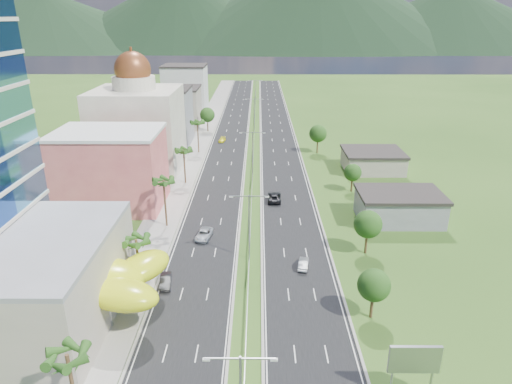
{
  "coord_description": "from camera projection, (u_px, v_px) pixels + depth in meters",
  "views": [
    {
      "loc": [
        1.44,
        -54.16,
        36.56
      ],
      "look_at": [
        1.0,
        21.5,
        7.0
      ],
      "focal_mm": 32.0,
      "sensor_mm": 36.0,
      "label": 1
    }
  ],
  "objects": [
    {
      "name": "streetlight_median_b",
      "position": [
        249.0,
        220.0,
        70.62
      ],
      "size": [
        6.04,
        0.25,
        11.0
      ],
      "color": "gray",
      "rests_on": "ground"
    },
    {
      "name": "road_right",
      "position": [
        277.0,
        135.0,
        147.54
      ],
      "size": [
        11.0,
        260.0,
        0.04
      ],
      "primitive_type": "cube",
      "color": "black",
      "rests_on": "ground"
    },
    {
      "name": "shed_near",
      "position": [
        399.0,
        208.0,
        85.99
      ],
      "size": [
        15.0,
        10.0,
        5.0
      ],
      "primitive_type": "cube",
      "color": "gray",
      "rests_on": "ground"
    },
    {
      "name": "car_dark_far_right",
      "position": [
        274.0,
        197.0,
        95.41
      ],
      "size": [
        2.88,
        5.95,
        1.63
      ],
      "primitive_type": "imported",
      "rotation": [
        0.0,
        0.0,
        3.11
      ],
      "color": "black",
      "rests_on": "road_right"
    },
    {
      "name": "shed_far",
      "position": [
        373.0,
        161.0,
        114.03
      ],
      "size": [
        14.0,
        12.0,
        4.4
      ],
      "primitive_type": "cube",
      "color": "#9E9482",
      "rests_on": "ground"
    },
    {
      "name": "palm_tree_e",
      "position": [
        197.0,
        124.0,
        126.02
      ],
      "size": [
        3.6,
        3.6,
        9.4
      ],
      "color": "#47301C",
      "rests_on": "ground"
    },
    {
      "name": "midrise_beige",
      "position": [
        176.0,
        108.0,
        156.55
      ],
      "size": [
        16.0,
        15.0,
        13.0
      ],
      "primitive_type": "cube",
      "color": "#9E9482",
      "rests_on": "ground"
    },
    {
      "name": "billboard",
      "position": [
        414.0,
        361.0,
        45.29
      ],
      "size": [
        5.2,
        0.35,
        6.2
      ],
      "color": "gray",
      "rests_on": "ground"
    },
    {
      "name": "sidewalk_left",
      "position": [
        202.0,
        135.0,
        147.66
      ],
      "size": [
        7.0,
        260.0,
        0.12
      ],
      "primitive_type": "cube",
      "color": "gray",
      "rests_on": "ground"
    },
    {
      "name": "palm_tree_a",
      "position": [
        67.0,
        359.0,
        40.43
      ],
      "size": [
        3.6,
        3.6,
        9.1
      ],
      "color": "#47301C",
      "rests_on": "ground"
    },
    {
      "name": "palm_tree_d",
      "position": [
        184.0,
        152.0,
        103.01
      ],
      "size": [
        3.6,
        3.6,
        8.6
      ],
      "color": "#47301C",
      "rests_on": "ground"
    },
    {
      "name": "car_dark_left",
      "position": [
        166.0,
        281.0,
        65.58
      ],
      "size": [
        2.1,
        4.52,
        1.44
      ],
      "primitive_type": "imported",
      "rotation": [
        0.0,
        0.0,
        0.14
      ],
      "color": "black",
      "rests_on": "road_left"
    },
    {
      "name": "leafy_tree_rb",
      "position": [
        368.0,
        224.0,
        72.95
      ],
      "size": [
        4.55,
        4.55,
        7.47
      ],
      "color": "#47301C",
      "rests_on": "ground"
    },
    {
      "name": "midrise_grey",
      "position": [
        163.0,
        117.0,
        135.51
      ],
      "size": [
        16.0,
        15.0,
        16.0
      ],
      "primitive_type": "cube",
      "color": "gray",
      "rests_on": "ground"
    },
    {
      "name": "domed_building",
      "position": [
        138.0,
        125.0,
        111.01
      ],
      "size": [
        20.0,
        20.0,
        28.7
      ],
      "color": "#BCB09C",
      "rests_on": "ground"
    },
    {
      "name": "lime_canopy",
      "position": [
        91.0,
        279.0,
        58.32
      ],
      "size": [
        18.0,
        15.0,
        7.4
      ],
      "color": "#CAD715",
      "rests_on": "ground"
    },
    {
      "name": "palm_tree_b",
      "position": [
        136.0,
        242.0,
        63.14
      ],
      "size": [
        3.6,
        3.6,
        8.1
      ],
      "color": "#47301C",
      "rests_on": "ground"
    },
    {
      "name": "mountain_ridge",
      "position": [
        314.0,
        51.0,
        482.58
      ],
      "size": [
        860.0,
        140.0,
        90.0
      ],
      "primitive_type": null,
      "color": "black",
      "rests_on": "ground"
    },
    {
      "name": "ground",
      "position": [
        248.0,
        294.0,
        63.76
      ],
      "size": [
        500.0,
        500.0,
        0.0
      ],
      "primitive_type": "plane",
      "color": "#2D5119",
      "rests_on": "ground"
    },
    {
      "name": "streetlight_median_d",
      "position": [
        254.0,
        111.0,
        149.79
      ],
      "size": [
        6.04,
        0.25,
        11.0
      ],
      "color": "gray",
      "rests_on": "ground"
    },
    {
      "name": "road_left",
      "position": [
        231.0,
        135.0,
        147.62
      ],
      "size": [
        11.0,
        260.0,
        0.04
      ],
      "primitive_type": "cube",
      "color": "black",
      "rests_on": "ground"
    },
    {
      "name": "car_silver_right",
      "position": [
        303.0,
        263.0,
        70.29
      ],
      "size": [
        2.11,
        4.26,
        1.34
      ],
      "primitive_type": "imported",
      "rotation": [
        0.0,
        0.0,
        2.97
      ],
      "color": "#94959B",
      "rests_on": "road_right"
    },
    {
      "name": "streetlight_median_c",
      "position": [
        252.0,
        149.0,
        107.88
      ],
      "size": [
        6.04,
        0.25,
        11.0
      ],
      "color": "gray",
      "rests_on": "ground"
    },
    {
      "name": "leafy_tree_lfar",
      "position": [
        207.0,
        115.0,
        150.3
      ],
      "size": [
        4.9,
        4.9,
        8.05
      ],
      "color": "#47301C",
      "rests_on": "ground"
    },
    {
      "name": "midrise_white",
      "position": [
        186.0,
        90.0,
        177.06
      ],
      "size": [
        16.0,
        15.0,
        18.0
      ],
      "primitive_type": "cube",
      "color": "silver",
      "rests_on": "ground"
    },
    {
      "name": "pink_shophouse",
      "position": [
        111.0,
        170.0,
        90.99
      ],
      "size": [
        20.0,
        15.0,
        15.0
      ],
      "primitive_type": "cube",
      "color": "#CB5357",
      "rests_on": "ground"
    },
    {
      "name": "streetlight_median_e",
      "position": [
        255.0,
        90.0,
        191.7
      ],
      "size": [
        6.04,
        0.25,
        11.0
      ],
      "color": "gray",
      "rests_on": "ground"
    },
    {
      "name": "leafy_tree_rc",
      "position": [
        353.0,
        173.0,
        99.31
      ],
      "size": [
        3.85,
        3.85,
        6.33
      ],
      "color": "#47301C",
      "rests_on": "ground"
    },
    {
      "name": "median_guardrail",
      "position": [
        254.0,
        149.0,
        130.59
      ],
      "size": [
        0.1,
        216.06,
        0.76
      ],
      "color": "gray",
      "rests_on": "ground"
    },
    {
      "name": "leafy_tree_ra",
      "position": [
        374.0,
        285.0,
        57.28
      ],
      "size": [
        4.2,
        4.2,
        6.9
      ],
      "color": "#47301C",
      "rests_on": "ground"
    },
    {
      "name": "palm_tree_c",
      "position": [
        164.0,
        183.0,
        81.24
      ],
      "size": [
        3.6,
        3.6,
        9.6
      ],
      "color": "#47301C",
      "rests_on": "ground"
    },
    {
      "name": "car_silver_mid_left",
      "position": [
        204.0,
        234.0,
        79.45
      ],
      "size": [
        3.12,
        5.47,
        1.44
      ],
      "primitive_type": "imported",
      "rotation": [
        0.0,
        0.0,
        -0.15
      ],
      "color": "#B0B4B8",
      "rests_on": "road_left"
    },
    {
      "name": "leafy_tree_rd",
      "position": [
        318.0,
        134.0,
        126.83
      ],
      "size": [
        4.9,
        4.9,
        8.05
      ],
      "color": "#47301C",
      "rests_on": "ground"
    },
    {
      "name": "car_yellow_far_left",
      "position": [
        222.0,
        140.0,
        139.82
      ],
      "size": [
        2.22,
        4.37,
        1.22
      ],
      "primitive_type": "imported",
      "rotation": [
        0.0,
        0.0,
        -0.13
      ],
      "color": "yellow",
      "rests_on": "road_left"
    }
  ]
}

